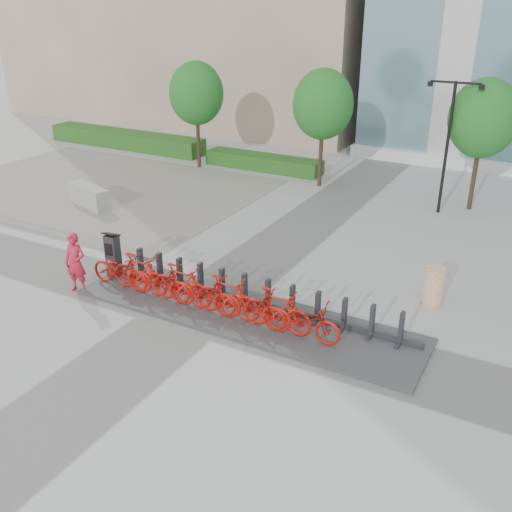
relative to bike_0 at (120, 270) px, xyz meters
The scene contains 24 objects.
ground 2.67m from the bike_0, ahead, with size 120.00×120.00×0.00m, color #AFAFAF.
gravel_patch 10.24m from the bike_0, 136.39° to the left, with size 14.00×14.00×0.00m, color slate.
curb 7.67m from the bike_0, 165.24° to the left, with size 14.00×0.25×0.15m, color gray.
hedge_a 17.71m from the bike_0, 130.07° to the left, with size 10.00×1.40×0.90m, color #2F5C24.
hedge_b 13.47m from the bike_0, 100.27° to the left, with size 6.00×1.20×0.70m, color #2F5C24.
tree_0 13.54m from the bike_0, 114.14° to the left, with size 2.60×2.60×5.10m.
tree_1 12.47m from the bike_0, 84.78° to the left, with size 2.60×2.60×5.10m.
tree_2 14.56m from the bike_0, 57.76° to the left, with size 2.60×2.60×5.10m.
streetlamp 13.12m from the bike_0, 59.15° to the left, with size 2.00×0.20×5.00m.
dock_pad 3.95m from the bike_0, ahead, with size 9.60×2.40×0.08m, color #414142.
dock_rail_posts 4.05m from the bike_0, 11.77° to the left, with size 8.02×0.50×0.85m, color #2A2A2F, non-canonical shape.
bike_0 is the anchor object (origin of this frame).
bike_1 0.72m from the bike_0, ahead, with size 0.54×1.90×1.14m, color #B11209.
bike_2 1.44m from the bike_0, ahead, with size 0.68×1.96×1.03m, color #B11209.
bike_3 2.16m from the bike_0, ahead, with size 0.54×1.90×1.14m, color #B11209.
bike_4 2.88m from the bike_0, ahead, with size 0.68×1.96×1.03m, color #B11209.
bike_5 3.60m from the bike_0, ahead, with size 0.54×1.90×1.14m, color #B11209.
bike_6 4.32m from the bike_0, ahead, with size 0.68×1.96×1.03m, color #B11209.
bike_7 5.04m from the bike_0, ahead, with size 0.54×1.90×1.14m, color #B11209.
bike_8 5.76m from the bike_0, ahead, with size 0.68×1.96×1.03m, color #B11209.
kiosk 0.78m from the bike_0, 145.20° to the left, with size 0.47×0.40×1.43m.
worker_red 1.25m from the bike_0, 145.77° to the right, with size 0.64×0.42×1.76m, color red.
construction_barrel 8.81m from the bike_0, 23.03° to the left, with size 0.56×0.56×1.07m, color #D55807.
jersey_barrier 7.75m from the bike_0, 140.25° to the left, with size 2.21×0.60×0.85m, color #B6B59A.
Camera 1 is at (7.90, -11.09, 7.67)m, focal length 40.00 mm.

